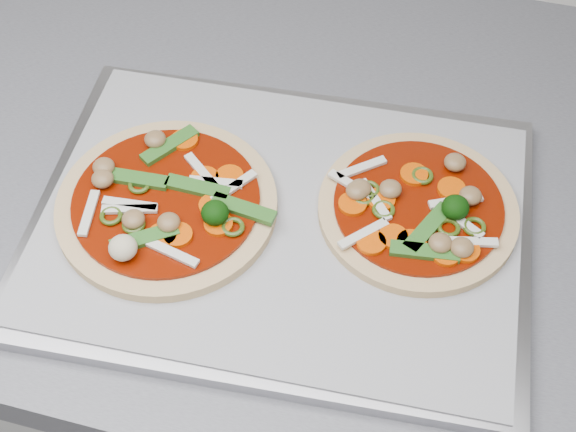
# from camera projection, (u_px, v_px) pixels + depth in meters

# --- Properties ---
(base_cabinet) EXTENTS (3.60, 0.60, 0.86)m
(base_cabinet) POSITION_uv_depth(u_px,v_px,m) (115.00, 332.00, 1.18)
(base_cabinet) COLOR silver
(base_cabinet) RESTS_ON ground
(countertop) EXTENTS (3.60, 0.60, 0.04)m
(countertop) POSITION_uv_depth(u_px,v_px,m) (40.00, 120.00, 0.82)
(countertop) COLOR slate
(countertop) RESTS_ON base_cabinet
(baking_tray) EXTENTS (0.46, 0.35, 0.01)m
(baking_tray) POSITION_uv_depth(u_px,v_px,m) (281.00, 224.00, 0.71)
(baking_tray) COLOR gray
(baking_tray) RESTS_ON countertop
(parchment) EXTENTS (0.43, 0.32, 0.00)m
(parchment) POSITION_uv_depth(u_px,v_px,m) (281.00, 219.00, 0.70)
(parchment) COLOR #96959B
(parchment) RESTS_ON baking_tray
(pizza_left) EXTENTS (0.20, 0.20, 0.03)m
(pizza_left) POSITION_uv_depth(u_px,v_px,m) (167.00, 204.00, 0.70)
(pizza_left) COLOR tan
(pizza_left) RESTS_ON parchment
(pizza_right) EXTENTS (0.24, 0.24, 0.03)m
(pizza_right) POSITION_uv_depth(u_px,v_px,m) (418.00, 209.00, 0.70)
(pizza_right) COLOR tan
(pizza_right) RESTS_ON parchment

